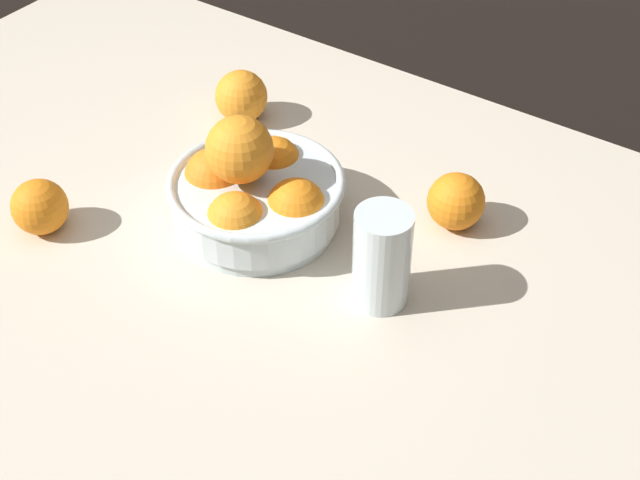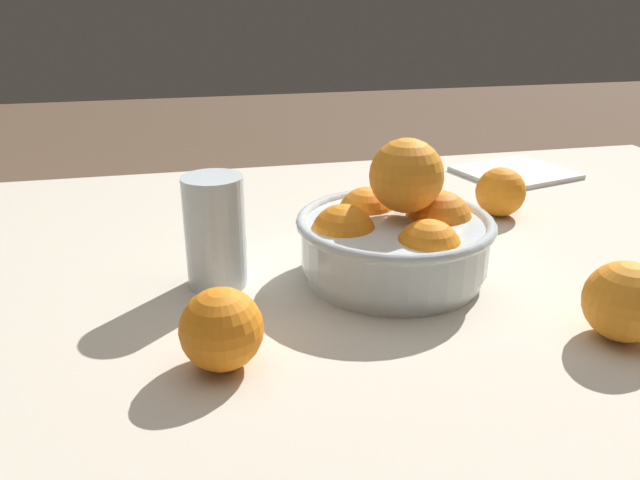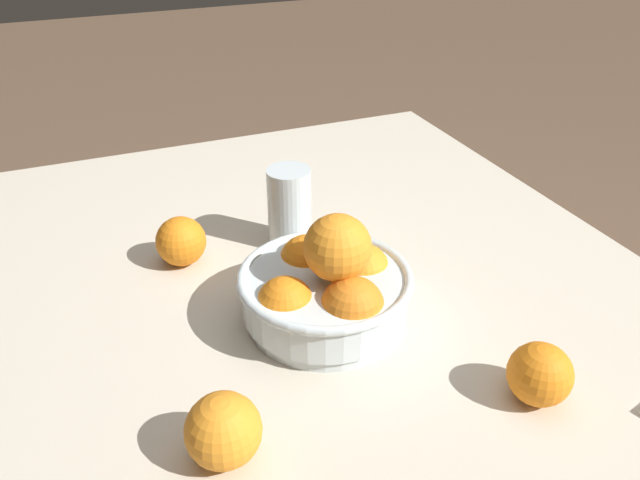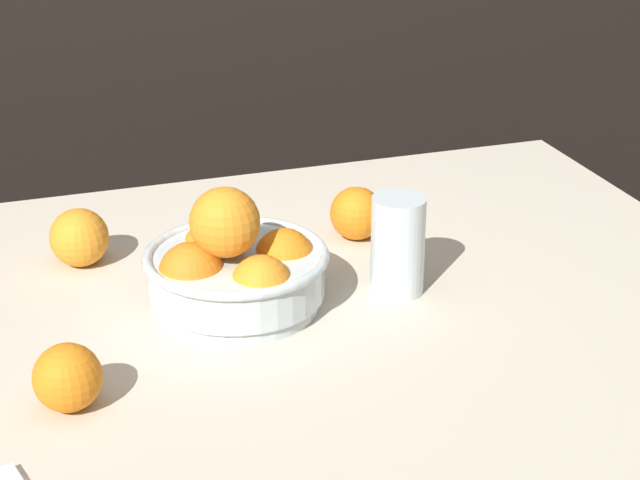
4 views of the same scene
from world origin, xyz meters
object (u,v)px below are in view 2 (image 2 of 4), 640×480
juice_glass (216,237)px  orange_loose_front (221,329)px  fruit_bowl (396,234)px  orange_loose_near_bowl (625,301)px  orange_loose_aside (500,192)px

juice_glass → orange_loose_front: size_ratio=1.70×
fruit_bowl → orange_loose_near_bowl: bearing=132.4°
orange_loose_aside → juice_glass: bearing=18.3°
juice_glass → orange_loose_aside: size_ratio=1.76×
orange_loose_front → juice_glass: bearing=-92.7°
orange_loose_front → fruit_bowl: bearing=-145.2°
juice_glass → orange_loose_near_bowl: (-0.36, 0.20, -0.02)m
fruit_bowl → juice_glass: bearing=-6.4°
fruit_bowl → orange_loose_near_bowl: (-0.16, 0.18, -0.01)m
orange_loose_near_bowl → orange_loose_front: (0.37, -0.03, -0.00)m
fruit_bowl → juice_glass: 0.20m
juice_glass → orange_loose_near_bowl: juice_glass is taller
juice_glass → orange_loose_near_bowl: bearing=151.0°
fruit_bowl → orange_loose_aside: 0.27m
fruit_bowl → orange_loose_aside: bearing=-143.5°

